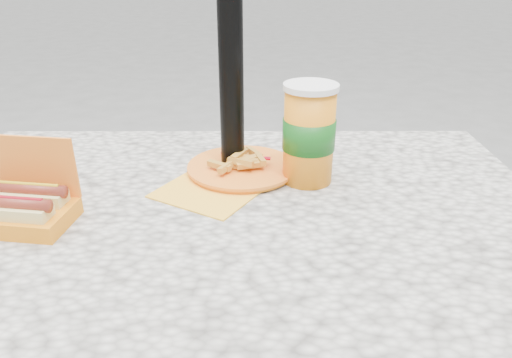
{
  "coord_description": "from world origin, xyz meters",
  "views": [
    {
      "loc": [
        0.05,
        -0.83,
        1.19
      ],
      "look_at": [
        0.05,
        -0.0,
        0.8
      ],
      "focal_mm": 35.0,
      "sensor_mm": 36.0,
      "label": 1
    }
  ],
  "objects": [
    {
      "name": "soda_cup",
      "position": [
        0.15,
        0.1,
        0.85
      ],
      "size": [
        0.11,
        0.11,
        0.2
      ],
      "rotation": [
        0.0,
        0.0,
        0.11
      ],
      "color": "orange",
      "rests_on": "picnic_table"
    },
    {
      "name": "hotdog_box",
      "position": [
        -0.36,
        -0.07,
        0.78
      ],
      "size": [
        0.19,
        0.14,
        0.14
      ],
      "rotation": [
        0.0,
        0.0,
        -0.15
      ],
      "color": "orange",
      "rests_on": "picnic_table"
    },
    {
      "name": "fries_plate",
      "position": [
        0.01,
        0.13,
        0.76
      ],
      "size": [
        0.3,
        0.33,
        0.05
      ],
      "rotation": [
        0.0,
        0.0,
        -0.31
      ],
      "color": "yellow",
      "rests_on": "picnic_table"
    },
    {
      "name": "picnic_table",
      "position": [
        0.0,
        0.0,
        0.64
      ],
      "size": [
        1.2,
        0.8,
        0.75
      ],
      "color": "beige",
      "rests_on": "ground"
    }
  ]
}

